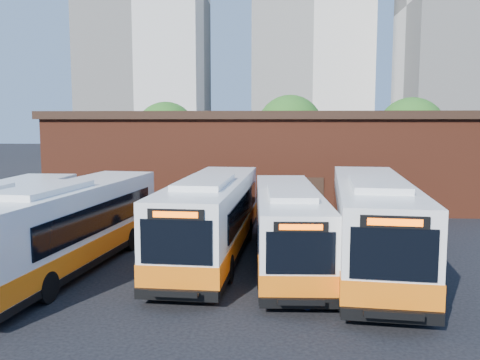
# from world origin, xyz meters

# --- Properties ---
(ground) EXTENTS (220.00, 220.00, 0.00)m
(ground) POSITION_xyz_m (0.00, 0.00, 0.00)
(ground) COLOR black
(bus_west) EXTENTS (4.01, 13.00, 3.49)m
(bus_west) POSITION_xyz_m (-7.33, 2.04, 1.59)
(bus_west) COLOR white
(bus_west) RESTS_ON ground
(bus_midwest) EXTENTS (3.28, 13.04, 3.52)m
(bus_midwest) POSITION_xyz_m (-1.98, 4.44, 1.60)
(bus_midwest) COLOR white
(bus_midwest) RESTS_ON ground
(bus_mideast) EXTENTS (2.98, 11.90, 3.21)m
(bus_mideast) POSITION_xyz_m (1.23, 3.59, 1.46)
(bus_mideast) COLOR white
(bus_mideast) RESTS_ON ground
(bus_east) EXTENTS (3.98, 13.61, 3.66)m
(bus_east) POSITION_xyz_m (4.55, 3.38, 1.66)
(bus_east) COLOR white
(bus_east) RESTS_ON ground
(transit_worker) EXTENTS (0.44, 0.64, 1.70)m
(transit_worker) POSITION_xyz_m (1.76, -1.33, 0.85)
(transit_worker) COLOR #121833
(transit_worker) RESTS_ON ground
(depot_building) EXTENTS (28.60, 12.60, 6.40)m
(depot_building) POSITION_xyz_m (0.00, 20.00, 3.26)
(depot_building) COLOR #5F2716
(depot_building) RESTS_ON ground
(tree_west) EXTENTS (6.00, 6.00, 7.65)m
(tree_west) POSITION_xyz_m (-10.00, 32.00, 4.64)
(tree_west) COLOR #382314
(tree_west) RESTS_ON ground
(tree_mid) EXTENTS (6.56, 6.56, 8.36)m
(tree_mid) POSITION_xyz_m (2.00, 34.00, 5.08)
(tree_mid) COLOR #382314
(tree_mid) RESTS_ON ground
(tree_east) EXTENTS (6.24, 6.24, 7.96)m
(tree_east) POSITION_xyz_m (13.00, 31.00, 4.83)
(tree_east) COLOR #382314
(tree_east) RESTS_ON ground
(tower_right) EXTENTS (18.00, 18.00, 49.20)m
(tower_right) POSITION_xyz_m (30.00, 68.00, 24.34)
(tower_right) COLOR beige
(tower_right) RESTS_ON ground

